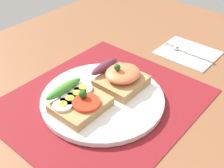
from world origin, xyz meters
TOP-DOWN VIEW (x-y plane):
  - ground_plane at (0.00, 0.00)cm, footprint 120.00×90.00cm
  - placemat at (0.00, 0.00)cm, footprint 38.97×34.61cm
  - plate at (0.00, 0.00)cm, footprint 25.20×25.20cm
  - sandwich_egg_tomato at (-5.43, 1.50)cm, footprint 10.19×9.74cm
  - sandwich_salmon at (5.57, -0.10)cm, footprint 9.44×10.29cm
  - napkin at (29.02, -3.90)cm, footprint 12.09×14.32cm
  - fork at (28.41, -3.61)cm, footprint 1.62×13.66cm

SIDE VIEW (x-z plane):
  - ground_plane at x=0.00cm, z-range -3.20..0.00cm
  - placemat at x=0.00cm, z-range 0.00..0.30cm
  - napkin at x=29.02cm, z-range 0.00..0.60cm
  - fork at x=28.41cm, z-range 0.60..0.92cm
  - plate at x=0.00cm, z-range 0.30..1.39cm
  - sandwich_egg_tomato at x=-5.43cm, z-range 0.83..4.81cm
  - sandwich_salmon at x=5.57cm, z-range 0.60..6.11cm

